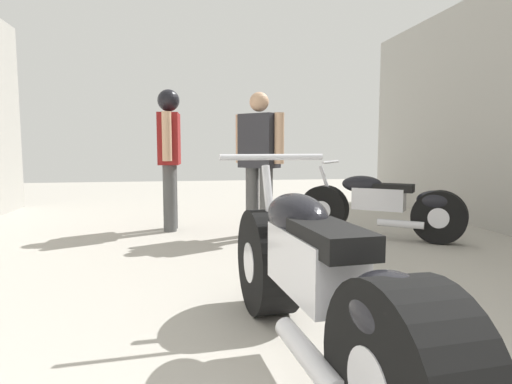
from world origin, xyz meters
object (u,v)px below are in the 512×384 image
(motorcycle_black_naked, at_px, (382,206))
(mechanic_with_helmet, at_px, (169,147))
(mechanic_in_blue, at_px, (259,156))
(motorcycle_maroon_cruiser, at_px, (316,287))

(motorcycle_black_naked, height_order, mechanic_with_helmet, mechanic_with_helmet)
(motorcycle_black_naked, bearing_deg, mechanic_in_blue, 166.70)
(motorcycle_maroon_cruiser, xyz_separation_m, mechanic_with_helmet, (-0.73, 3.57, 0.61))
(motorcycle_black_naked, relative_size, mechanic_in_blue, 0.96)
(motorcycle_maroon_cruiser, bearing_deg, mechanic_in_blue, 85.01)
(mechanic_in_blue, bearing_deg, mechanic_with_helmet, 151.08)
(motorcycle_maroon_cruiser, height_order, mechanic_with_helmet, mechanic_with_helmet)
(motorcycle_maroon_cruiser, height_order, motorcycle_black_naked, motorcycle_maroon_cruiser)
(motorcycle_black_naked, relative_size, mechanic_with_helmet, 0.92)
(motorcycle_black_naked, distance_m, mechanic_with_helmet, 2.55)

